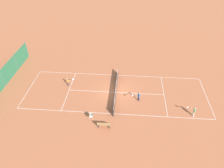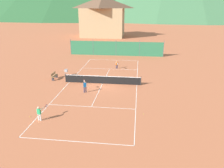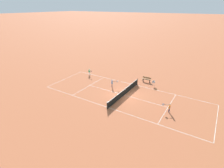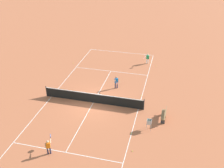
% 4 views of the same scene
% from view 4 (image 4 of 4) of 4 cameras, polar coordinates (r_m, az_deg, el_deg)
% --- Properties ---
extents(ground_plane, '(600.00, 600.00, 0.00)m').
position_cam_4_polar(ground_plane, '(23.74, -4.08, -4.05)').
color(ground_plane, '#B7603D').
extents(court_line_markings, '(8.25, 23.85, 0.01)m').
position_cam_4_polar(court_line_markings, '(23.74, -4.08, -4.04)').
color(court_line_markings, white).
rests_on(court_line_markings, ground).
extents(tennis_net, '(9.18, 0.08, 1.06)m').
position_cam_4_polar(tennis_net, '(23.47, -4.12, -3.04)').
color(tennis_net, '#2D2D2D').
rests_on(tennis_net, ground).
extents(player_near_service, '(0.58, 0.99, 1.24)m').
position_cam_4_polar(player_near_service, '(30.78, 7.72, 5.66)').
color(player_near_service, white).
rests_on(player_near_service, ground).
extents(player_near_baseline, '(0.54, 1.08, 1.30)m').
position_cam_4_polar(player_near_baseline, '(25.43, 0.95, 0.52)').
color(player_near_baseline, '#23284C').
rests_on(player_near_baseline, ground).
extents(player_far_baseline, '(0.42, 1.02, 1.18)m').
position_cam_4_polar(player_far_baseline, '(18.84, -13.68, -12.90)').
color(player_far_baseline, '#23284C').
rests_on(player_far_baseline, ground).
extents(tennis_ball_far_corner, '(0.07, 0.07, 0.07)m').
position_cam_4_polar(tennis_ball_far_corner, '(20.35, 4.20, -10.62)').
color(tennis_ball_far_corner, '#CCE033').
rests_on(tennis_ball_far_corner, ground).
extents(tennis_ball_alley_left, '(0.07, 0.07, 0.07)m').
position_cam_4_polar(tennis_ball_alley_left, '(24.80, 6.39, -2.45)').
color(tennis_ball_alley_left, '#CCE033').
rests_on(tennis_ball_alley_left, ground).
extents(tennis_ball_by_net_left, '(0.07, 0.07, 0.07)m').
position_cam_4_polar(tennis_ball_by_net_left, '(18.95, 4.47, -14.35)').
color(tennis_ball_by_net_left, '#CCE033').
rests_on(tennis_ball_by_net_left, ground).
extents(tennis_ball_by_net_right, '(0.07, 0.07, 0.07)m').
position_cam_4_polar(tennis_ball_by_net_right, '(31.18, -8.41, 4.54)').
color(tennis_ball_by_net_right, '#CCE033').
rests_on(tennis_ball_by_net_right, ground).
extents(tennis_ball_mid_court, '(0.07, 0.07, 0.07)m').
position_cam_4_polar(tennis_ball_mid_court, '(30.61, 9.60, 3.93)').
color(tennis_ball_mid_court, '#CCE033').
rests_on(tennis_ball_mid_court, ground).
extents(ball_hopper, '(0.36, 0.36, 0.89)m').
position_cam_4_polar(ball_hopper, '(20.49, 8.07, -8.29)').
color(ball_hopper, '#B7B7BC').
rests_on(ball_hopper, ground).
extents(courtside_bench, '(0.36, 1.50, 0.84)m').
position_cam_4_polar(courtside_bench, '(21.87, 11.29, -6.54)').
color(courtside_bench, olive).
rests_on(courtside_bench, ground).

